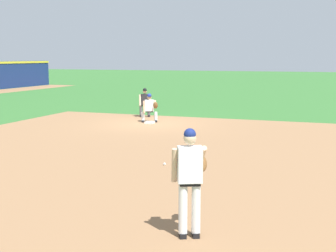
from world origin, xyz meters
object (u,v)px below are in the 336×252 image
object	(u,v)px
pitcher	(190,176)
umpire	(145,101)
first_baseman	(150,107)
baseball	(165,164)
first_base_bag	(150,123)

from	to	relation	value
pitcher	umpire	xyz separation A→B (m)	(14.46, 6.94, -0.27)
first_baseman	baseball	bearing A→B (deg)	-154.99
pitcher	first_baseman	world-z (taller)	pitcher
pitcher	first_baseman	xyz separation A→B (m)	(12.68, 5.93, -0.33)
first_base_bag	pitcher	distance (m)	13.65
pitcher	umpire	bearing A→B (deg)	25.63
first_base_bag	pitcher	size ratio (longest dim) A/B	0.20
first_base_bag	pitcher	bearing A→B (deg)	-154.78
umpire	first_baseman	bearing A→B (deg)	-150.62
first_base_bag	baseball	world-z (taller)	first_base_bag
first_base_bag	baseball	distance (m)	8.34
umpire	first_base_bag	bearing A→B (deg)	-152.07
baseball	first_baseman	bearing A→B (deg)	25.01
first_baseman	umpire	xyz separation A→B (m)	(1.78, 1.00, 0.06)
first_baseman	umpire	bearing A→B (deg)	29.38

